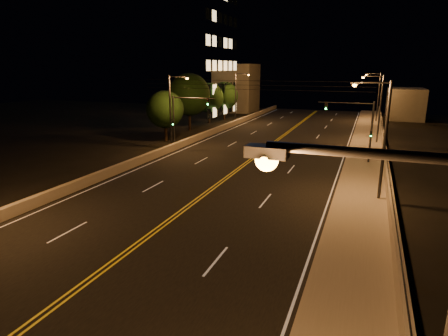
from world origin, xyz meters
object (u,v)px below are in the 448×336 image
(traffic_signal_left, at_px, (182,116))
(tree_3, at_px, (224,96))
(streetlight_2, at_px, (378,104))
(building_tower, at_px, (158,33))
(streetlight_1, at_px, (381,133))
(tree_0, at_px, (165,110))
(streetlight_5, at_px, (173,106))
(streetlight_3, at_px, (377,94))
(traffic_signal_right, at_px, (360,125))
(streetlight_6, at_px, (237,94))
(tree_1, at_px, (189,95))
(tree_2, at_px, (209,98))

(traffic_signal_left, bearing_deg, tree_3, 100.69)
(streetlight_2, relative_size, building_tower, 0.27)
(streetlight_1, bearing_deg, tree_0, 149.63)
(streetlight_1, xyz_separation_m, streetlight_5, (-21.39, 10.70, 0.00))
(streetlight_3, height_order, traffic_signal_right, streetlight_3)
(streetlight_3, distance_m, streetlight_6, 23.19)
(traffic_signal_right, bearing_deg, tree_0, 170.85)
(streetlight_2, distance_m, tree_0, 25.53)
(tree_1, height_order, tree_2, tree_1)
(streetlight_5, bearing_deg, streetlight_6, 90.00)
(streetlight_1, distance_m, tree_1, 34.36)
(tree_2, bearing_deg, streetlight_1, -50.28)
(streetlight_2, distance_m, tree_3, 29.18)
(streetlight_6, relative_size, traffic_signal_right, 1.37)
(traffic_signal_right, bearing_deg, tree_2, 139.96)
(traffic_signal_left, bearing_deg, building_tower, 125.06)
(streetlight_2, distance_m, streetlight_5, 23.96)
(streetlight_3, height_order, tree_0, streetlight_3)
(tree_3, bearing_deg, tree_0, -88.37)
(streetlight_3, bearing_deg, streetlight_6, -157.26)
(streetlight_1, height_order, streetlight_6, same)
(traffic_signal_right, bearing_deg, streetlight_1, -81.93)
(building_tower, height_order, tree_0, building_tower)
(streetlight_5, bearing_deg, streetlight_3, 55.28)
(streetlight_3, bearing_deg, streetlight_1, -90.00)
(streetlight_6, relative_size, tree_2, 1.24)
(streetlight_1, height_order, traffic_signal_right, streetlight_1)
(streetlight_3, height_order, tree_3, streetlight_3)
(streetlight_6, xyz_separation_m, building_tower, (-14.90, 0.86, 10.03))
(building_tower, bearing_deg, streetlight_2, -18.27)
(streetlight_1, distance_m, tree_0, 28.41)
(tree_1, distance_m, tree_2, 8.10)
(tree_2, distance_m, tree_3, 5.27)
(traffic_signal_left, relative_size, tree_3, 0.90)
(streetlight_5, xyz_separation_m, traffic_signal_left, (1.11, -0.05, -0.99))
(traffic_signal_right, xyz_separation_m, tree_3, (-23.61, 25.67, 0.38))
(streetlight_3, height_order, building_tower, building_tower)
(streetlight_1, relative_size, tree_1, 0.99)
(streetlight_5, xyz_separation_m, tree_3, (-3.73, 25.62, -0.61))
(tree_0, bearing_deg, building_tower, 121.67)
(streetlight_6, xyz_separation_m, tree_0, (-3.11, -18.25, -0.83))
(streetlight_1, xyz_separation_m, tree_2, (-25.84, 31.10, -0.61))
(traffic_signal_left, xyz_separation_m, tree_2, (-5.56, 20.45, 0.38))
(tree_0, distance_m, tree_3, 21.98)
(tree_2, bearing_deg, traffic_signal_right, -40.04)
(traffic_signal_left, bearing_deg, streetlight_2, 28.12)
(streetlight_3, xyz_separation_m, tree_0, (-24.50, -27.22, -0.83))
(streetlight_3, relative_size, traffic_signal_left, 1.37)
(streetlight_3, xyz_separation_m, tree_1, (-25.47, -18.50, 0.42))
(streetlight_5, relative_size, tree_3, 1.24)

